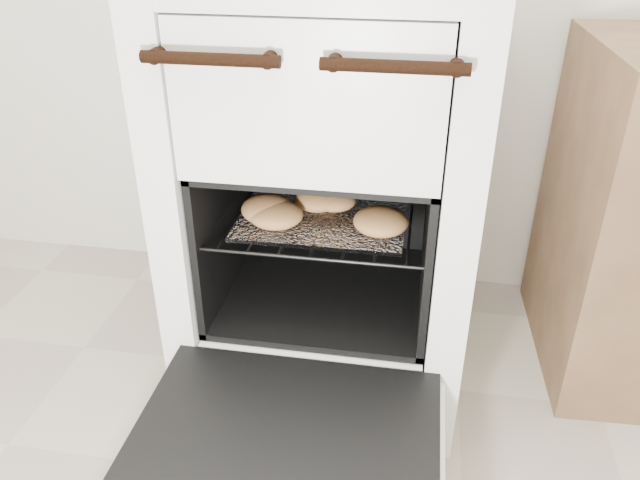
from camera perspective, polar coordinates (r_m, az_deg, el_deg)
The scene contains 5 objects.
stove at distance 1.46m, azimuth 1.02°, elevation 4.72°, with size 0.64×0.71×0.98m.
oven_door at distance 1.19m, azimuth -3.25°, elevation -18.08°, with size 0.57×0.45×0.04m.
oven_rack at distance 1.41m, azimuth 0.58°, elevation 2.65°, with size 0.46×0.45×0.01m.
foil_sheet at distance 1.39m, azimuth 0.44°, elevation 2.50°, with size 0.36×0.32×0.01m, color silver.
baked_rolls at distance 1.35m, azimuth -0.55°, elevation 3.01°, with size 0.39×0.31×0.05m.
Camera 1 is at (0.19, -0.17, 1.08)m, focal length 35.00 mm.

